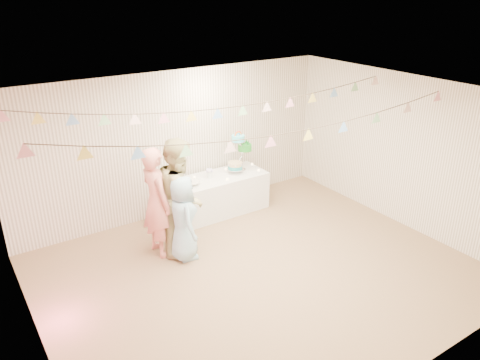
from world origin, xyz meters
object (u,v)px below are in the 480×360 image
cake_stand (240,149)px  person_adult_a (157,202)px  person_adult_b (180,196)px  person_child (183,218)px  table (216,195)px

cake_stand → person_adult_a: (-2.02, -0.75, -0.23)m
person_adult_b → person_child: person_adult_b is taller
cake_stand → person_adult_b: bearing=-153.1°
table → person_child: size_ratio=1.39×
cake_stand → person_child: (-1.76, -1.10, -0.44)m
person_adult_b → cake_stand: bearing=-30.0°
person_adult_a → person_adult_b: bearing=-107.0°
table → cake_stand: bearing=5.2°
cake_stand → person_child: 2.12m
person_adult_a → person_child: bearing=-146.3°
cake_stand → person_adult_b: size_ratio=0.39×
person_adult_b → person_adult_a: bearing=109.2°
table → person_adult_a: size_ratio=1.07×
cake_stand → person_adult_a: person_adult_a is taller
person_child → table: bearing=-39.6°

